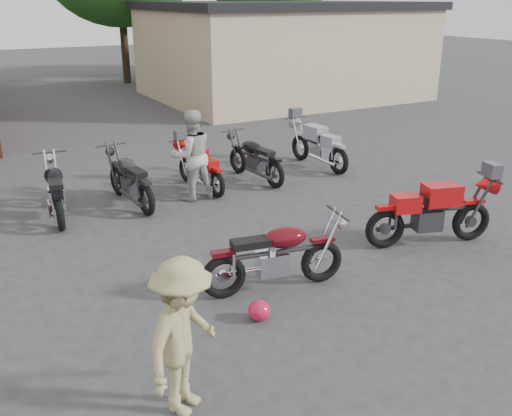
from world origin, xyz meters
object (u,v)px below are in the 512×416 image
sportbike (433,209)px  row_bike_4 (200,166)px  row_bike_3 (129,176)px  row_bike_6 (318,143)px  person_tan (183,337)px  person_light (192,155)px  vintage_motorcycle (277,251)px  row_bike_5 (255,156)px  row_bike_2 (55,187)px  helmet (259,311)px

sportbike → row_bike_4: (-2.21, 4.60, -0.10)m
row_bike_3 → row_bike_4: bearing=-87.6°
row_bike_6 → person_tan: bearing=133.5°
person_light → row_bike_4: size_ratio=1.02×
vintage_motorcycle → row_bike_5: bearing=74.4°
person_tan → row_bike_5: 7.78m
sportbike → row_bike_6: size_ratio=1.05×
sportbike → row_bike_2: 6.86m
helmet → row_bike_2: size_ratio=0.14×
helmet → vintage_motorcycle: bearing=44.1°
person_tan → row_bike_6: (6.23, 6.65, -0.23)m
helmet → row_bike_2: row_bike_2 is taller
helmet → row_bike_3: bearing=91.2°
person_light → person_tan: 6.47m
helmet → person_tan: bearing=-142.8°
vintage_motorcycle → row_bike_5: vintage_motorcycle is taller
row_bike_5 → row_bike_6: row_bike_6 is taller
vintage_motorcycle → person_light: 4.24m
person_light → helmet: bearing=77.4°
row_bike_5 → row_bike_4: bearing=82.8°
vintage_motorcycle → sportbike: 3.10m
person_light → row_bike_3: person_light is taller
row_bike_6 → row_bike_3: bearing=91.5°
row_bike_2 → person_light: bearing=-90.3°
row_bike_6 → person_light: bearing=97.9°
row_bike_2 → helmet: bearing=-156.7°
vintage_motorcycle → row_bike_6: row_bike_6 is taller
sportbike → vintage_motorcycle: bearing=-160.9°
row_bike_4 → row_bike_5: bearing=-95.8°
row_bike_2 → row_bike_6: bearing=-79.7°
row_bike_6 → sportbike: bearing=164.6°
helmet → row_bike_2: (-1.53, 5.13, 0.45)m
row_bike_2 → row_bike_4: 3.06m
helmet → row_bike_4: (1.51, 5.33, 0.39)m
helmet → row_bike_2: 5.37m
helmet → person_tan: person_tan is taller
vintage_motorcycle → row_bike_6: size_ratio=0.99×
person_tan → row_bike_6: person_tan is taller
person_tan → row_bike_3: size_ratio=0.82×
helmet → sportbike: bearing=11.0°
sportbike → row_bike_2: bearing=157.0°
sportbike → row_bike_5: bearing=117.5°
row_bike_4 → person_tan: bearing=149.1°
person_light → vintage_motorcycle: bearing=83.9°
vintage_motorcycle → person_light: bearing=93.1°
vintage_motorcycle → helmet: size_ratio=7.05×
person_tan → row_bike_3: (1.37, 6.23, -0.25)m
helmet → row_bike_5: (2.87, 5.33, 0.43)m
row_bike_4 → row_bike_2: bearing=87.7°
sportbike → row_bike_3: bearing=148.1°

